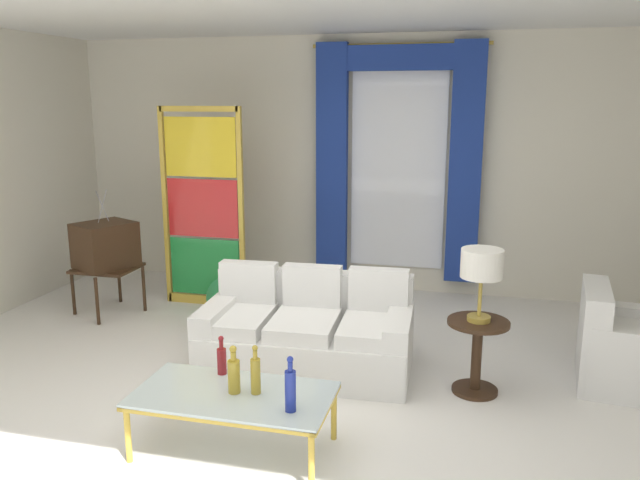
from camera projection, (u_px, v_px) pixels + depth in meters
The scene contains 16 objects.
ground_plane at pixel (293, 394), 4.96m from camera, with size 16.00×16.00×0.00m, color white.
wall_rear at pixel (364, 165), 7.53m from camera, with size 8.00×0.12×3.00m, color silver.
ceiling_slab at pixel (317, 4), 5.06m from camera, with size 8.00×7.60×0.04m, color white.
curtained_window at pixel (398, 146), 7.22m from camera, with size 2.00×0.17×2.70m.
couch_white_long at pixel (308, 333), 5.41m from camera, with size 1.80×1.00×0.86m.
coffee_table at pixel (233, 398), 4.09m from camera, with size 1.29×0.67×0.41m.
bottle_blue_decanter at pixel (222, 359), 4.35m from camera, with size 0.06×0.06×0.28m.
bottle_crystal_tall at pixel (256, 374), 4.05m from camera, with size 0.06×0.06×0.33m.
bottle_amber_squat at pixel (290, 389), 3.82m from camera, with size 0.07×0.07×0.36m.
bottle_ruby_flask at pixel (234, 374), 4.07m from camera, with size 0.08×0.08×0.32m.
vintage_tv at pixel (105, 247), 6.70m from camera, with size 0.71×0.75×1.35m.
armchair_white at pixel (626, 351), 5.07m from camera, with size 0.90×0.90×0.80m.
stained_glass_divider at pixel (203, 212), 6.92m from camera, with size 0.95×0.05×2.20m.
peacock_figurine at pixel (221, 299), 6.60m from camera, with size 0.44×0.60×0.50m.
round_side_table at pixel (477, 350), 4.93m from camera, with size 0.48×0.48×0.59m.
table_lamp_brass at pixel (482, 267), 4.78m from camera, with size 0.32×0.32×0.57m.
Camera 1 is at (1.33, -4.38, 2.28)m, focal length 35.37 mm.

